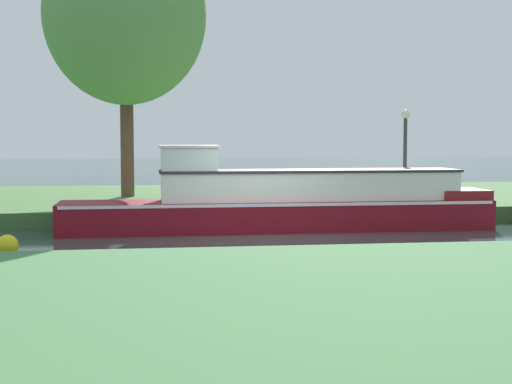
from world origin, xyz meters
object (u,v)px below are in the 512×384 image
lamp_post (405,143)px  channel_buoy (7,245)px  maroon_barge (288,202)px  mooring_post_far (270,191)px  willow_tree_left (125,15)px

lamp_post → channel_buoy: size_ratio=6.29×
maroon_barge → channel_buoy: maroon_barge is taller
maroon_barge → mooring_post_far: maroon_barge is taller
willow_tree_left → lamp_post: size_ratio=3.13×
mooring_post_far → channel_buoy: (-5.58, -4.33, -0.63)m
mooring_post_far → willow_tree_left: bearing=134.5°
maroon_barge → mooring_post_far: size_ratio=11.74×
channel_buoy → mooring_post_far: bearing=37.8°
mooring_post_far → lamp_post: bearing=16.0°
maroon_barge → channel_buoy: bearing=-151.8°
maroon_barge → mooring_post_far: (-0.22, 1.21, 0.18)m
maroon_barge → lamp_post: size_ratio=4.01×
lamp_post → channel_buoy: bearing=-150.1°
willow_tree_left → lamp_post: 8.71m
willow_tree_left → mooring_post_far: bearing=-45.5°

